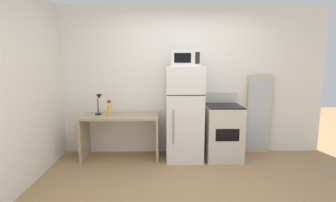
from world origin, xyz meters
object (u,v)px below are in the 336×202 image
(desk, at_px, (121,128))
(microwave, at_px, (185,58))
(refrigerator, at_px, (184,113))
(oven_range, at_px, (223,131))
(desk_lamp, at_px, (99,101))
(spray_bottle, at_px, (109,109))
(leaning_mirror, at_px, (259,115))

(desk, height_order, microwave, microwave)
(refrigerator, bearing_deg, desk, 178.10)
(desk, xyz_separation_m, microwave, (1.08, -0.06, 1.17))
(refrigerator, relative_size, oven_range, 1.43)
(desk_lamp, bearing_deg, refrigerator, -2.75)
(microwave, bearing_deg, spray_bottle, 175.89)
(desk, bearing_deg, microwave, -3.02)
(spray_bottle, bearing_deg, oven_range, -2.00)
(oven_range, xyz_separation_m, leaning_mirror, (0.71, 0.26, 0.23))
(desk, relative_size, desk_lamp, 3.64)
(microwave, bearing_deg, desk_lamp, 176.41)
(spray_bottle, bearing_deg, refrigerator, -3.15)
(desk_lamp, distance_m, spray_bottle, 0.22)
(desk_lamp, relative_size, leaning_mirror, 0.25)
(spray_bottle, relative_size, oven_range, 0.23)
(desk, relative_size, oven_range, 1.17)
(desk_lamp, bearing_deg, leaning_mirror, 3.85)
(desk_lamp, bearing_deg, spray_bottle, 0.21)
(desk, xyz_separation_m, oven_range, (1.74, -0.03, -0.07))
(desk_lamp, height_order, refrigerator, refrigerator)
(spray_bottle, relative_size, microwave, 0.54)
(desk, distance_m, desk_lamp, 0.58)
(desk, xyz_separation_m, refrigerator, (1.08, -0.04, 0.25))
(refrigerator, bearing_deg, leaning_mirror, 10.65)
(spray_bottle, distance_m, oven_range, 1.97)
(spray_bottle, xyz_separation_m, refrigerator, (1.26, -0.07, -0.06))
(microwave, distance_m, oven_range, 1.40)
(microwave, bearing_deg, leaning_mirror, 11.50)
(spray_bottle, height_order, refrigerator, refrigerator)
(desk_lamp, bearing_deg, desk, -5.30)
(desk_lamp, height_order, leaning_mirror, leaning_mirror)
(desk, relative_size, leaning_mirror, 0.92)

